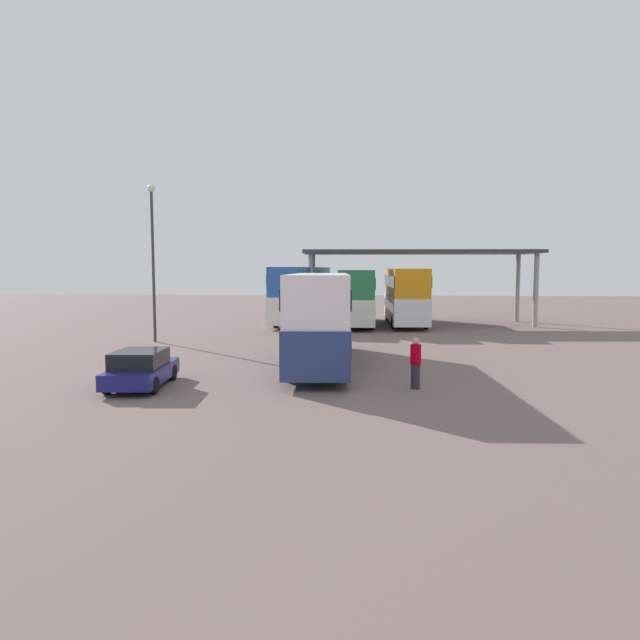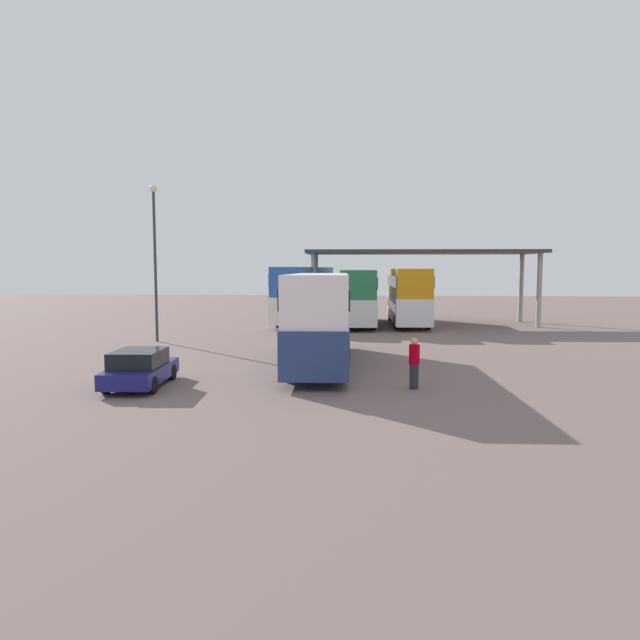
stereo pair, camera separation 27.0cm
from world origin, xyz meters
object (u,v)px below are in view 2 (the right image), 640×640
(double_decker_mid_row, at_px, (357,295))
(double_decker_far_right, at_px, (408,294))
(parked_hatchback, at_px, (140,368))
(lamppost_tall, at_px, (155,246))
(pedestrian_waiting, at_px, (414,363))
(double_decker_main, at_px, (320,315))
(double_decker_near_canopy, at_px, (305,293))

(double_decker_mid_row, height_order, double_decker_far_right, double_decker_far_right)
(parked_hatchback, height_order, lamppost_tall, lamppost_tall)
(lamppost_tall, height_order, pedestrian_waiting, lamppost_tall)
(double_decker_far_right, bearing_deg, double_decker_main, 163.40)
(double_decker_mid_row, relative_size, double_decker_far_right, 1.05)
(parked_hatchback, xyz_separation_m, double_decker_near_canopy, (3.22, 24.23, 1.72))
(double_decker_near_canopy, bearing_deg, double_decker_far_right, -86.72)
(double_decker_main, distance_m, double_decker_near_canopy, 19.30)
(pedestrian_waiting, bearing_deg, double_decker_near_canopy, 19.86)
(double_decker_near_canopy, xyz_separation_m, double_decker_far_right, (7.95, -0.55, -0.06))
(parked_hatchback, relative_size, double_decker_near_canopy, 0.34)
(lamppost_tall, relative_size, pedestrian_waiting, 4.95)
(double_decker_near_canopy, bearing_deg, parked_hatchback, 179.70)
(double_decker_near_canopy, xyz_separation_m, pedestrian_waiting, (6.57, -23.76, -1.47))
(double_decker_mid_row, bearing_deg, double_decker_main, 173.65)
(double_decker_mid_row, relative_size, lamppost_tall, 1.26)
(double_decker_mid_row, xyz_separation_m, lamppost_tall, (-11.40, -11.05, 3.30))
(parked_hatchback, bearing_deg, lamppost_tall, 14.22)
(double_decker_main, xyz_separation_m, pedestrian_waiting, (3.74, -4.67, -1.29))
(parked_hatchback, bearing_deg, pedestrian_waiting, -91.48)
(double_decker_main, relative_size, pedestrian_waiting, 6.23)
(double_decker_mid_row, distance_m, double_decker_far_right, 3.91)
(double_decker_near_canopy, distance_m, lamppost_tall, 14.32)
(double_decker_mid_row, bearing_deg, double_decker_far_right, -88.49)
(lamppost_tall, bearing_deg, double_decker_far_right, 36.51)
(double_decker_main, relative_size, lamppost_tall, 1.26)
(double_decker_far_right, bearing_deg, pedestrian_waiting, 175.43)
(double_decker_near_canopy, bearing_deg, lamppost_tall, 155.52)
(double_decker_mid_row, bearing_deg, pedestrian_waiting, -176.26)
(double_decker_main, xyz_separation_m, parked_hatchback, (-6.05, -5.14, -1.54))
(double_decker_far_right, relative_size, pedestrian_waiting, 5.93)
(double_decker_far_right, bearing_deg, parked_hatchback, 153.57)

